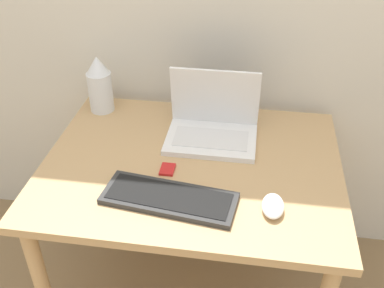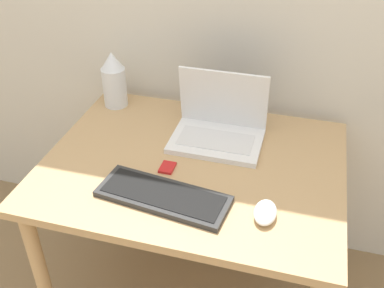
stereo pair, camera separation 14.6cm
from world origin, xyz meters
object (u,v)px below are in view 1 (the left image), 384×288
Objects in this scene: mp3_player at (167,169)px; keyboard at (169,198)px; mouse at (273,206)px; vase at (100,85)px; laptop at (212,124)px.

keyboard is at bearing -76.68° from mp3_player.
mouse is 0.86m from vase.
vase is at bearing 126.61° from keyboard.
mouse is (0.31, 0.00, 0.01)m from keyboard.
mp3_player is at bearing -46.45° from vase.
mp3_player is (-0.35, 0.14, -0.01)m from mouse.
mouse is 0.47× the size of vase.
laptop is 1.40× the size of vase.
laptop reaches higher than keyboard.
keyboard is at bearing -179.48° from mouse.
laptop is 5.16× the size of mp3_player.
mp3_player is (-0.03, 0.15, -0.01)m from keyboard.
mp3_player is at bearing -118.80° from laptop.
laptop is 0.44m from mouse.
vase is (-0.38, 0.51, 0.10)m from keyboard.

